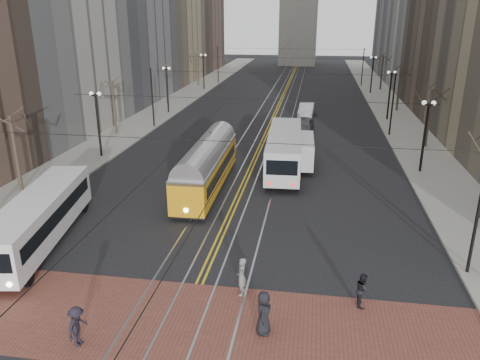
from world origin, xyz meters
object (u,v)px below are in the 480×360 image
(rear_bus, at_px, (284,151))
(pedestrian_c, at_px, (363,290))
(streetcar, at_px, (207,170))
(pedestrian_a, at_px, (264,313))
(sedan_silver, at_px, (306,110))
(transit_bus, at_px, (40,221))
(cargo_van, at_px, (300,152))
(pedestrian_b, at_px, (242,277))
(sedan_grey, at_px, (304,125))
(pedestrian_d, at_px, (77,326))

(rear_bus, distance_m, pedestrian_c, 19.24)
(streetcar, bearing_deg, pedestrian_a, -70.22)
(rear_bus, distance_m, sedan_silver, 21.58)
(rear_bus, distance_m, pedestrian_a, 21.23)
(streetcar, height_order, pedestrian_a, streetcar)
(sedan_silver, relative_size, pedestrian_c, 3.24)
(transit_bus, bearing_deg, cargo_van, 40.30)
(transit_bus, bearing_deg, pedestrian_b, -25.12)
(streetcar, distance_m, sedan_silver, 27.71)
(streetcar, height_order, pedestrian_b, streetcar)
(sedan_grey, distance_m, pedestrian_c, 32.00)
(pedestrian_b, bearing_deg, sedan_silver, 177.42)
(transit_bus, distance_m, pedestrian_d, 9.86)
(rear_bus, xyz_separation_m, pedestrian_d, (-6.31, -23.07, -0.69))
(cargo_van, distance_m, pedestrian_c, 19.94)
(transit_bus, height_order, pedestrian_d, transit_bus)
(pedestrian_d, bearing_deg, sedan_silver, -3.92)
(pedestrian_a, bearing_deg, pedestrian_c, -55.93)
(streetcar, xyz_separation_m, cargo_van, (6.50, 6.40, -0.23))
(transit_bus, height_order, sedan_grey, transit_bus)
(streetcar, bearing_deg, transit_bus, -126.65)
(streetcar, bearing_deg, sedan_silver, 75.63)
(transit_bus, height_order, sedan_silver, transit_bus)
(pedestrian_c, bearing_deg, transit_bus, 78.65)
(rear_bus, relative_size, pedestrian_d, 7.02)
(transit_bus, relative_size, streetcar, 0.90)
(sedan_grey, height_order, pedestrian_b, pedestrian_b)
(streetcar, bearing_deg, rear_bus, 45.07)
(cargo_van, relative_size, sedan_silver, 1.10)
(cargo_van, xyz_separation_m, pedestrian_d, (-7.57, -24.07, -0.38))
(sedan_grey, relative_size, pedestrian_a, 2.43)
(sedan_silver, bearing_deg, sedan_grey, -86.62)
(cargo_van, bearing_deg, sedan_grey, 88.00)
(sedan_silver, xyz_separation_m, pedestrian_a, (-0.56, -42.74, 0.12))
(sedan_silver, distance_m, pedestrian_b, 40.20)
(transit_bus, distance_m, pedestrian_c, 17.54)
(streetcar, relative_size, pedestrian_a, 6.58)
(transit_bus, distance_m, sedan_grey, 31.68)
(sedan_grey, bearing_deg, pedestrian_a, -86.64)
(pedestrian_d, bearing_deg, cargo_van, -11.75)
(cargo_van, relative_size, pedestrian_a, 2.96)
(streetcar, height_order, pedestrian_c, streetcar)
(sedan_grey, height_order, pedestrian_d, pedestrian_d)
(streetcar, distance_m, pedestrian_d, 17.72)
(sedan_silver, bearing_deg, pedestrian_d, -96.26)
(rear_bus, relative_size, sedan_silver, 2.35)
(rear_bus, height_order, pedestrian_c, rear_bus)
(sedan_silver, relative_size, pedestrian_b, 2.75)
(rear_bus, height_order, pedestrian_a, rear_bus)
(pedestrian_a, distance_m, pedestrian_c, 4.83)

